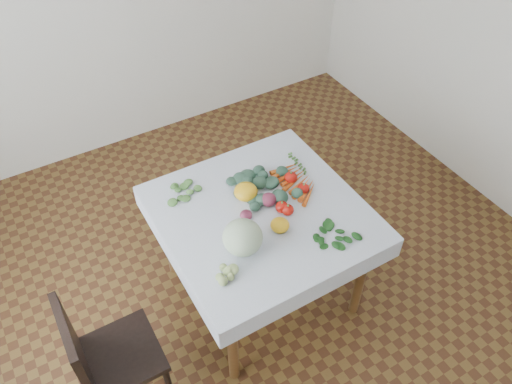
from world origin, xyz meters
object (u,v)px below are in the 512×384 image
chair (102,356)px  carrot_bunch (296,181)px  table (261,224)px  cabbage (243,237)px  heirloom_back (246,192)px

chair → carrot_bunch: 1.44m
table → cabbage: 0.35m
chair → carrot_bunch: size_ratio=2.46×
chair → cabbage: size_ratio=4.14×
chair → cabbage: bearing=3.9°
table → heirloom_back: bearing=98.1°
chair → table: bearing=12.6°
table → carrot_bunch: (0.30, 0.10, 0.12)m
cabbage → heirloom_back: (0.20, 0.33, -0.05)m
table → chair: 1.10m
table → carrot_bunch: carrot_bunch is taller
carrot_bunch → table: bearing=-161.3°
cabbage → carrot_bunch: 0.60m
table → chair: chair is taller
chair → heirloom_back: bearing=20.2°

